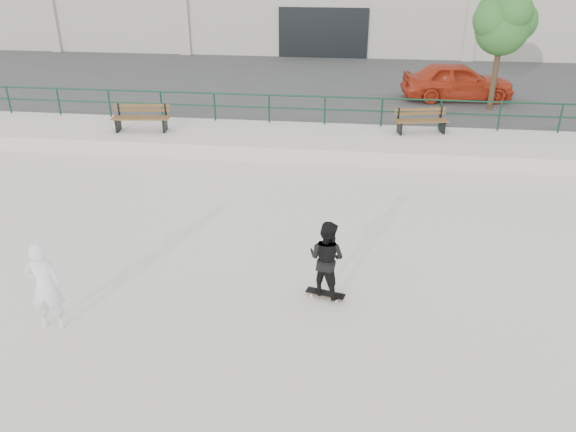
# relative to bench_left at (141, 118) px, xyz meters

# --- Properties ---
(ground) EXTENTS (120.00, 120.00, 0.00)m
(ground) POSITION_rel_bench_left_xyz_m (5.21, -9.29, -0.94)
(ground) COLOR white
(ground) RESTS_ON ground
(ledge) EXTENTS (30.00, 3.00, 0.50)m
(ledge) POSITION_rel_bench_left_xyz_m (5.21, 0.21, -0.69)
(ledge) COLOR beige
(ledge) RESTS_ON ground
(parking_strip) EXTENTS (60.00, 14.00, 0.50)m
(parking_strip) POSITION_rel_bench_left_xyz_m (5.21, 8.71, -0.69)
(parking_strip) COLOR #3A3A3A
(parking_strip) RESTS_ON ground
(railing) EXTENTS (28.00, 0.06, 1.03)m
(railing) POSITION_rel_bench_left_xyz_m (5.21, 1.51, 0.30)
(railing) COLOR #153C27
(railing) RESTS_ON ledge
(bench_left) EXTENTS (1.99, 0.78, 0.90)m
(bench_left) POSITION_rel_bench_left_xyz_m (0.00, 0.00, 0.00)
(bench_left) COLOR #56341D
(bench_left) RESTS_ON ledge
(bench_right) EXTENTS (1.86, 0.88, 0.82)m
(bench_right) POSITION_rel_bench_left_xyz_m (9.53, 0.98, -0.04)
(bench_right) COLOR #56341D
(bench_right) RESTS_ON ledge
(tree) EXTENTS (2.44, 2.17, 4.34)m
(tree) POSITION_rel_bench_left_xyz_m (12.51, 4.35, 2.81)
(tree) COLOR brown
(tree) RESTS_ON parking_strip
(red_car) EXTENTS (4.63, 2.29, 1.52)m
(red_car) POSITION_rel_bench_left_xyz_m (11.38, 5.82, 0.32)
(red_car) COLOR #BA3116
(red_car) RESTS_ON parking_strip
(skateboard) EXTENTS (0.81, 0.38, 0.09)m
(skateboard) POSITION_rel_bench_left_xyz_m (6.93, -8.66, -0.87)
(skateboard) COLOR black
(skateboard) RESTS_ON ground
(standing_skater) EXTENTS (0.95, 0.87, 1.57)m
(standing_skater) POSITION_rel_bench_left_xyz_m (6.93, -8.66, -0.06)
(standing_skater) COLOR black
(standing_skater) RESTS_ON skateboard
(seated_skater) EXTENTS (0.68, 0.50, 1.72)m
(seated_skater) POSITION_rel_bench_left_xyz_m (2.03, -10.24, -0.08)
(seated_skater) COLOR white
(seated_skater) RESTS_ON ground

